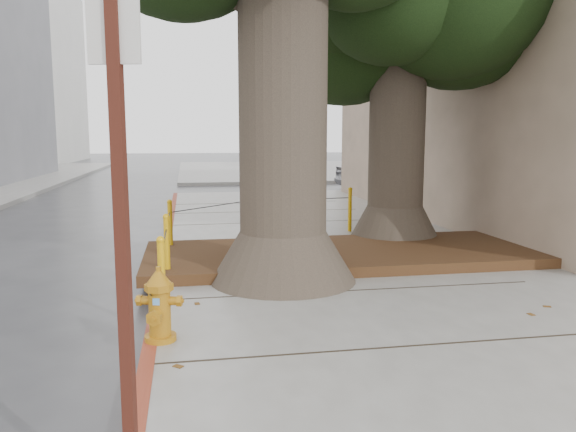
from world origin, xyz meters
The scene contains 11 objects.
ground centered at (0.00, 0.00, 0.00)m, with size 140.00×140.00×0.00m, color #28282B.
sidewalk_far centered at (6.00, 30.00, 0.07)m, with size 16.00×20.00×0.15m, color slate.
curb_red centered at (-2.00, 2.50, 0.07)m, with size 0.14×26.00×0.16m, color maroon.
planter_bed centered at (0.90, 3.90, 0.23)m, with size 6.40×2.60×0.16m, color black.
building_side_white centered at (16.00, 26.00, 4.50)m, with size 10.00×10.00×9.00m, color silver.
building_side_grey centered at (22.00, 32.00, 6.00)m, with size 12.00×14.00×12.00m, color slate.
bollard_ring centered at (-0.87, 4.38, 0.66)m, with size 3.79×5.39×0.95m.
fire_hydrant centered at (-1.90, 0.58, 0.51)m, with size 0.40×0.38×0.75m.
signpost centered at (-1.95, -1.88, 1.71)m, with size 0.27×0.09×2.75m.
car_silver centered at (6.39, 17.17, 0.67)m, with size 1.57×3.91×1.33m, color #A9A8AD.
car_red centered at (11.74, 19.50, 0.56)m, with size 1.19×3.41×1.12m, color maroon.
Camera 1 is at (-1.61, -4.89, 2.16)m, focal length 35.00 mm.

